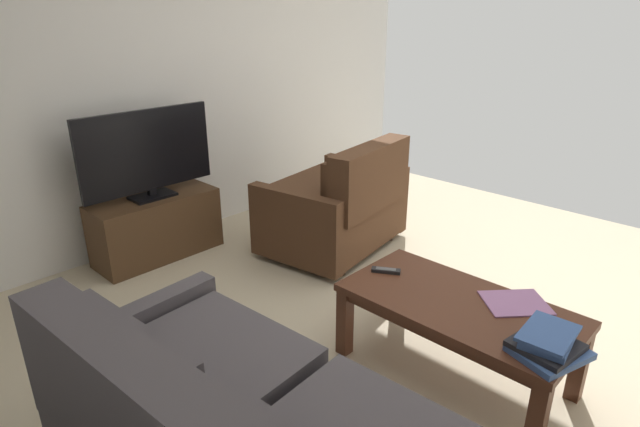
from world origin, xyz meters
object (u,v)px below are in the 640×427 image
coffee_table (458,313)px  book_stack (548,345)px  tv_remote (386,270)px  tv_stand (157,227)px  loose_magazine (515,303)px  loveseat_near (339,204)px  flat_tv (147,153)px

coffee_table → book_stack: 0.51m
tv_remote → tv_stand: bearing=9.4°
tv_stand → loose_magazine: 2.67m
tv_remote → loose_magazine: tv_remote is taller
book_stack → loose_magazine: size_ratio=1.17×
loveseat_near → coffee_table: size_ratio=1.05×
book_stack → tv_remote: size_ratio=2.20×
flat_tv → tv_stand: bearing=-69.7°
tv_remote → loose_magazine: 0.69m
tv_stand → flat_tv: 0.59m
flat_tv → tv_remote: (-1.95, -0.32, -0.38)m
coffee_table → tv_stand: (2.40, 0.32, -0.13)m
loveseat_near → tv_remote: size_ratio=7.55×
coffee_table → tv_stand: size_ratio=1.22×
tv_stand → tv_remote: 1.99m
flat_tv → loose_magazine: flat_tv is taller
loveseat_near → flat_tv: bearing=49.2°
coffee_table → loose_magazine: size_ratio=3.83×
coffee_table → tv_remote: size_ratio=7.22×
loveseat_near → tv_stand: (0.93, 1.08, -0.13)m
loveseat_near → book_stack: bearing=155.9°
coffee_table → tv_remote: (0.45, 0.00, 0.08)m
coffee_table → flat_tv: bearing=7.7°
loveseat_near → coffee_table: bearing=152.9°
loveseat_near → flat_tv: (0.93, 1.08, 0.45)m
tv_remote → loveseat_near: bearing=-36.5°
tv_stand → book_stack: bearing=-176.0°
tv_stand → book_stack: 2.90m
book_stack → loose_magazine: bearing=-48.1°
coffee_table → tv_remote: tv_remote is taller
flat_tv → loose_magazine: size_ratio=3.41×
loveseat_near → tv_remote: bearing=143.5°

